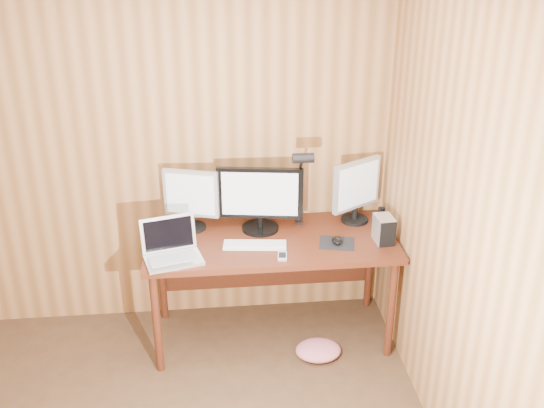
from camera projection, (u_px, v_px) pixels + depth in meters
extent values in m
plane|color=#AA6F3D|center=(123.00, 151.00, 4.12)|extent=(4.00, 0.00, 4.00)
plane|color=#AA6F3D|center=(523.00, 312.00, 2.47)|extent=(0.00, 4.00, 4.00)
cube|color=#4B1E0F|center=(271.00, 242.00, 4.09)|extent=(1.60, 0.70, 0.04)
cube|color=#4B1E0F|center=(267.00, 254.00, 4.49)|extent=(1.48, 0.02, 0.51)
cylinder|color=#4B1E0F|center=(157.00, 323.00, 3.92)|extent=(0.05, 0.05, 0.71)
cylinder|color=#4B1E0F|center=(162.00, 274.00, 4.44)|extent=(0.05, 0.05, 0.71)
cylinder|color=#4B1E0F|center=(391.00, 309.00, 4.05)|extent=(0.05, 0.05, 0.71)
cylinder|color=#4B1E0F|center=(369.00, 263.00, 4.58)|extent=(0.05, 0.05, 0.71)
cylinder|color=black|center=(260.00, 228.00, 4.20)|extent=(0.24, 0.24, 0.02)
cylinder|color=black|center=(260.00, 222.00, 4.18)|extent=(0.04, 0.04, 0.07)
cube|color=black|center=(260.00, 193.00, 4.09)|extent=(0.56, 0.12, 0.34)
cube|color=silver|center=(260.00, 194.00, 4.07)|extent=(0.48, 0.08, 0.30)
cylinder|color=black|center=(193.00, 227.00, 4.21)|extent=(0.17, 0.17, 0.02)
cylinder|color=black|center=(193.00, 221.00, 4.19)|extent=(0.03, 0.03, 0.08)
cube|color=silver|center=(191.00, 193.00, 4.10)|extent=(0.36, 0.14, 0.32)
cube|color=silver|center=(190.00, 195.00, 4.09)|extent=(0.31, 0.10, 0.27)
cylinder|color=black|center=(354.00, 219.00, 4.31)|extent=(0.18, 0.18, 0.02)
cylinder|color=black|center=(355.00, 213.00, 4.29)|extent=(0.04, 0.04, 0.08)
cube|color=silver|center=(357.00, 185.00, 4.20)|extent=(0.35, 0.23, 0.33)
cube|color=silver|center=(359.00, 186.00, 4.19)|extent=(0.29, 0.18, 0.29)
cube|color=silver|center=(174.00, 259.00, 3.82)|extent=(0.38, 0.31, 0.02)
cube|color=silver|center=(168.00, 233.00, 3.87)|extent=(0.34, 0.13, 0.22)
cube|color=black|center=(168.00, 233.00, 3.87)|extent=(0.29, 0.11, 0.18)
cube|color=#B2B2B7|center=(173.00, 258.00, 3.82)|extent=(0.31, 0.21, 0.00)
cube|color=white|center=(255.00, 245.00, 3.99)|extent=(0.40, 0.16, 0.02)
cube|color=white|center=(255.00, 244.00, 3.98)|extent=(0.37, 0.14, 0.00)
cube|color=black|center=(337.00, 243.00, 4.02)|extent=(0.25, 0.22, 0.00)
ellipsoid|color=black|center=(337.00, 240.00, 4.01)|extent=(0.11, 0.13, 0.04)
cube|color=silver|center=(384.00, 229.00, 4.01)|extent=(0.12, 0.16, 0.17)
cube|color=black|center=(388.00, 235.00, 3.94)|extent=(0.10, 0.01, 0.17)
cube|color=silver|center=(282.00, 256.00, 3.86)|extent=(0.07, 0.11, 0.01)
cube|color=black|center=(282.00, 255.00, 3.86)|extent=(0.05, 0.07, 0.00)
cylinder|color=black|center=(381.00, 216.00, 4.26)|extent=(0.05, 0.05, 0.11)
cube|color=black|center=(299.00, 224.00, 4.29)|extent=(0.04, 0.05, 0.05)
cylinder|color=black|center=(299.00, 198.00, 4.20)|extent=(0.03, 0.03, 0.38)
sphere|color=black|center=(300.00, 171.00, 4.12)|extent=(0.04, 0.04, 0.04)
cylinder|color=black|center=(301.00, 164.00, 4.04)|extent=(0.02, 0.13, 0.16)
cylinder|color=black|center=(303.00, 158.00, 3.94)|extent=(0.13, 0.06, 0.06)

